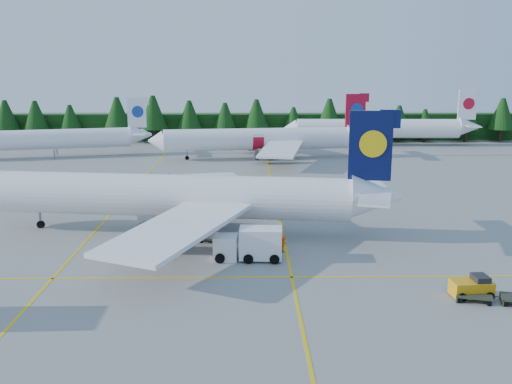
{
  "coord_description": "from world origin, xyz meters",
  "views": [
    {
      "loc": [
        2.32,
        -50.98,
        17.57
      ],
      "look_at": [
        3.25,
        11.01,
        3.5
      ],
      "focal_mm": 40.0,
      "sensor_mm": 36.0,
      "label": 1
    }
  ],
  "objects_px": {
    "airliner_navy": "(162,196)",
    "service_truck": "(248,244)",
    "airliner_red": "(254,140)",
    "airstairs": "(161,214)",
    "baggage_tug": "(472,287)"
  },
  "relations": [
    {
      "from": "airstairs",
      "to": "baggage_tug",
      "type": "xyz_separation_m",
      "value": [
        26.98,
        -21.49,
        -0.13
      ]
    },
    {
      "from": "service_truck",
      "to": "baggage_tug",
      "type": "distance_m",
      "value": 19.34
    },
    {
      "from": "airliner_red",
      "to": "airstairs",
      "type": "bearing_deg",
      "value": -110.55
    },
    {
      "from": "airliner_navy",
      "to": "airliner_red",
      "type": "xyz_separation_m",
      "value": [
        10.18,
        47.77,
        -0.34
      ]
    },
    {
      "from": "airliner_navy",
      "to": "airliner_red",
      "type": "height_order",
      "value": "airliner_navy"
    },
    {
      "from": "airliner_navy",
      "to": "airstairs",
      "type": "relative_size",
      "value": 6.86
    },
    {
      "from": "airliner_navy",
      "to": "airstairs",
      "type": "distance_m",
      "value": 4.93
    },
    {
      "from": "airliner_red",
      "to": "airstairs",
      "type": "distance_m",
      "value": 45.33
    },
    {
      "from": "airliner_navy",
      "to": "service_truck",
      "type": "relative_size",
      "value": 7.1
    },
    {
      "from": "airliner_red",
      "to": "airstairs",
      "type": "relative_size",
      "value": 6.26
    },
    {
      "from": "airliner_navy",
      "to": "airstairs",
      "type": "height_order",
      "value": "airliner_navy"
    },
    {
      "from": "airliner_red",
      "to": "service_truck",
      "type": "relative_size",
      "value": 6.48
    },
    {
      "from": "airliner_navy",
      "to": "baggage_tug",
      "type": "relative_size",
      "value": 14.21
    },
    {
      "from": "airliner_navy",
      "to": "service_truck",
      "type": "height_order",
      "value": "airliner_navy"
    },
    {
      "from": "airliner_red",
      "to": "baggage_tug",
      "type": "height_order",
      "value": "airliner_red"
    }
  ]
}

